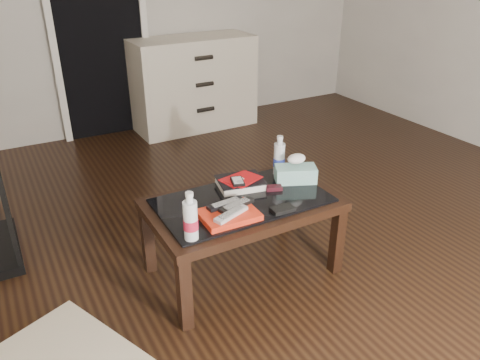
% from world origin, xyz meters
% --- Properties ---
extents(ground, '(5.00, 5.00, 0.00)m').
position_xyz_m(ground, '(0.00, 0.00, 0.00)').
color(ground, black).
rests_on(ground, ground).
extents(doorway, '(0.90, 0.08, 2.07)m').
position_xyz_m(doorway, '(-0.40, 2.47, 1.02)').
color(doorway, black).
rests_on(doorway, ground).
extents(coffee_table, '(1.00, 0.60, 0.46)m').
position_xyz_m(coffee_table, '(-0.36, -0.14, 0.40)').
color(coffee_table, black).
rests_on(coffee_table, ground).
extents(dresser, '(1.21, 0.54, 0.90)m').
position_xyz_m(dresser, '(0.41, 2.23, 0.45)').
color(dresser, beige).
rests_on(dresser, ground).
extents(magazines, '(0.29, 0.22, 0.03)m').
position_xyz_m(magazines, '(-0.51, -0.26, 0.48)').
color(magazines, red).
rests_on(magazines, coffee_table).
extents(remote_silver, '(0.20, 0.12, 0.02)m').
position_xyz_m(remote_silver, '(-0.51, -0.30, 0.50)').
color(remote_silver, '#B7B7BC').
rests_on(remote_silver, magazines).
extents(remote_black_front, '(0.21, 0.09, 0.02)m').
position_xyz_m(remote_black_front, '(-0.45, -0.24, 0.50)').
color(remote_black_front, black).
rests_on(remote_black_front, magazines).
extents(remote_black_back, '(0.20, 0.07, 0.02)m').
position_xyz_m(remote_black_back, '(-0.49, -0.20, 0.50)').
color(remote_black_back, black).
rests_on(remote_black_back, magazines).
extents(textbook, '(0.28, 0.25, 0.05)m').
position_xyz_m(textbook, '(-0.29, 0.00, 0.48)').
color(textbook, black).
rests_on(textbook, coffee_table).
extents(dvd_mailers, '(0.21, 0.17, 0.01)m').
position_xyz_m(dvd_mailers, '(-0.30, 0.00, 0.51)').
color(dvd_mailers, red).
rests_on(dvd_mailers, textbook).
extents(ipod, '(0.09, 0.12, 0.02)m').
position_xyz_m(ipod, '(-0.33, -0.04, 0.52)').
color(ipod, black).
rests_on(ipod, dvd_mailers).
extents(flip_phone, '(0.10, 0.08, 0.02)m').
position_xyz_m(flip_phone, '(-0.15, -0.12, 0.47)').
color(flip_phone, black).
rests_on(flip_phone, coffee_table).
extents(wallet, '(0.12, 0.07, 0.02)m').
position_xyz_m(wallet, '(-0.24, -0.34, 0.47)').
color(wallet, black).
rests_on(wallet, coffee_table).
extents(water_bottle_left, '(0.07, 0.07, 0.24)m').
position_xyz_m(water_bottle_left, '(-0.75, -0.35, 0.58)').
color(water_bottle_left, white).
rests_on(water_bottle_left, coffee_table).
extents(water_bottle_right, '(0.07, 0.07, 0.24)m').
position_xyz_m(water_bottle_right, '(-0.01, 0.04, 0.58)').
color(water_bottle_right, silver).
rests_on(water_bottle_right, coffee_table).
extents(tissue_box, '(0.26, 0.20, 0.09)m').
position_xyz_m(tissue_box, '(0.02, -0.09, 0.51)').
color(tissue_box, teal).
rests_on(tissue_box, coffee_table).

